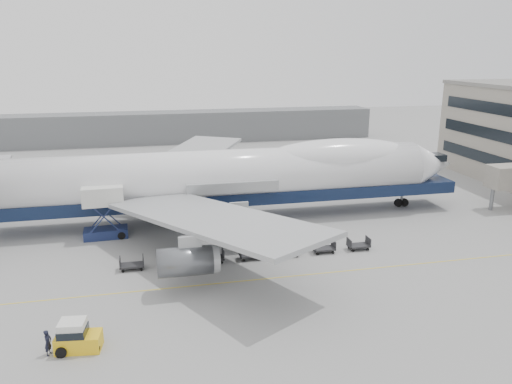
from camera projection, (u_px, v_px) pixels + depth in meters
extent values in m
plane|color=gray|center=(238.00, 256.00, 52.05)|extent=(260.00, 260.00, 0.00)
cube|color=gold|center=(250.00, 280.00, 46.41)|extent=(60.00, 0.15, 0.01)
cylinder|color=slate|center=(492.00, 199.00, 66.63)|extent=(0.50, 0.50, 3.00)
cube|color=slate|center=(140.00, 128.00, 114.78)|extent=(110.00, 8.00, 7.00)
cylinder|color=white|center=(220.00, 176.00, 61.77)|extent=(52.00, 6.40, 6.40)
cube|color=#0F1A37|center=(228.00, 195.00, 62.67)|extent=(60.00, 5.76, 1.50)
cone|color=white|center=(431.00, 165.00, 67.79)|extent=(6.00, 6.40, 6.40)
ellipsoid|color=white|center=(339.00, 156.00, 64.53)|extent=(20.67, 5.78, 4.56)
cube|color=#9EA0A3|center=(211.00, 218.00, 47.89)|extent=(20.35, 26.74, 2.26)
cube|color=#9EA0A3|center=(186.00, 158.00, 74.72)|extent=(20.35, 26.74, 2.26)
cylinder|color=#595B60|center=(165.00, 167.00, 79.13)|extent=(4.80, 2.60, 2.60)
cylinder|color=#595B60|center=(210.00, 178.00, 71.92)|extent=(4.80, 2.60, 2.60)
cylinder|color=#595B60|center=(235.00, 223.00, 53.13)|extent=(4.80, 2.60, 2.60)
cylinder|color=#595B60|center=(185.00, 262.00, 43.43)|extent=(4.80, 2.60, 2.60)
cylinder|color=slate|center=(402.00, 198.00, 68.17)|extent=(0.36, 0.36, 2.50)
cylinder|color=black|center=(401.00, 203.00, 68.36)|extent=(1.10, 0.45, 1.10)
cylinder|color=slate|center=(200.00, 219.00, 59.54)|extent=(0.36, 0.36, 2.50)
cylinder|color=black|center=(200.00, 224.00, 59.73)|extent=(1.10, 0.45, 1.10)
cylinder|color=slate|center=(195.00, 204.00, 65.17)|extent=(0.36, 0.36, 2.50)
cylinder|color=black|center=(195.00, 210.00, 65.36)|extent=(1.10, 0.45, 1.10)
cube|color=navy|center=(106.00, 233.00, 57.02)|extent=(4.96, 2.55, 1.07)
cube|color=silver|center=(103.00, 195.00, 55.80)|extent=(4.58, 2.72, 2.14)
cube|color=navy|center=(104.00, 217.00, 55.40)|extent=(3.47, 0.28, 3.83)
cube|color=navy|center=(105.00, 211.00, 57.40)|extent=(3.47, 0.28, 3.83)
cube|color=slate|center=(104.00, 192.00, 57.26)|extent=(2.38, 1.27, 0.15)
cylinder|color=black|center=(89.00, 238.00, 55.77)|extent=(0.87, 0.34, 0.87)
cylinder|color=black|center=(91.00, 232.00, 57.59)|extent=(0.87, 0.34, 0.87)
cylinder|color=black|center=(122.00, 235.00, 56.49)|extent=(0.87, 0.34, 0.87)
cylinder|color=black|center=(122.00, 230.00, 58.32)|extent=(0.87, 0.34, 0.87)
cube|color=yellow|center=(79.00, 342.00, 35.51)|extent=(3.29, 2.04, 1.22)
cube|color=silver|center=(72.00, 328.00, 35.18)|extent=(1.96, 1.77, 1.11)
cube|color=black|center=(73.00, 331.00, 35.24)|extent=(2.08, 1.89, 0.56)
cylinder|color=black|center=(61.00, 352.00, 34.66)|extent=(0.78, 0.33, 0.78)
cylinder|color=black|center=(64.00, 341.00, 36.02)|extent=(0.78, 0.33, 0.78)
cylinder|color=black|center=(94.00, 348.00, 35.12)|extent=(0.78, 0.33, 0.78)
cylinder|color=black|center=(96.00, 337.00, 36.48)|extent=(0.78, 0.33, 0.78)
imported|color=black|center=(48.00, 343.00, 34.81)|extent=(0.64, 0.80, 1.91)
cone|color=#E7420C|center=(74.00, 321.00, 38.93)|extent=(0.34, 0.34, 0.54)
cube|color=#E7420C|center=(74.00, 324.00, 39.00)|extent=(0.36, 0.36, 0.03)
cube|color=#2D2D30|center=(132.00, 265.00, 48.62)|extent=(2.30, 1.35, 0.18)
cube|color=#2D2D30|center=(120.00, 262.00, 48.28)|extent=(0.08, 1.35, 0.90)
cube|color=#2D2D30|center=(143.00, 260.00, 48.74)|extent=(0.08, 1.35, 0.90)
cylinder|color=black|center=(123.00, 271.00, 48.01)|extent=(0.30, 0.12, 0.30)
cylinder|color=black|center=(123.00, 266.00, 49.04)|extent=(0.30, 0.12, 0.30)
cylinder|color=black|center=(141.00, 270.00, 48.36)|extent=(0.30, 0.12, 0.30)
cylinder|color=black|center=(141.00, 265.00, 49.39)|extent=(0.30, 0.12, 0.30)
cube|color=#2D2D30|center=(173.00, 262.00, 49.44)|extent=(2.30, 1.35, 0.18)
cube|color=#2D2D30|center=(161.00, 259.00, 49.10)|extent=(0.08, 1.35, 0.90)
cube|color=#2D2D30|center=(184.00, 257.00, 49.56)|extent=(0.08, 1.35, 0.90)
cylinder|color=black|center=(164.00, 267.00, 48.83)|extent=(0.30, 0.12, 0.30)
cylinder|color=black|center=(164.00, 263.00, 49.86)|extent=(0.30, 0.12, 0.30)
cylinder|color=black|center=(182.00, 266.00, 49.18)|extent=(0.30, 0.12, 0.30)
cylinder|color=black|center=(181.00, 261.00, 50.21)|extent=(0.30, 0.12, 0.30)
cube|color=#2D2D30|center=(212.00, 258.00, 50.26)|extent=(2.30, 1.35, 0.18)
cube|color=#2D2D30|center=(201.00, 255.00, 49.92)|extent=(0.08, 1.35, 0.90)
cube|color=#2D2D30|center=(223.00, 254.00, 50.38)|extent=(0.08, 1.35, 0.90)
cylinder|color=black|center=(205.00, 264.00, 49.65)|extent=(0.30, 0.12, 0.30)
cylinder|color=black|center=(203.00, 259.00, 50.68)|extent=(0.30, 0.12, 0.30)
cylinder|color=black|center=(222.00, 262.00, 50.00)|extent=(0.30, 0.12, 0.30)
cylinder|color=black|center=(220.00, 258.00, 51.03)|extent=(0.30, 0.12, 0.30)
cube|color=#2D2D30|center=(251.00, 255.00, 51.08)|extent=(2.30, 1.35, 0.18)
cube|color=#2D2D30|center=(240.00, 252.00, 50.74)|extent=(0.08, 1.35, 0.90)
cube|color=#2D2D30|center=(261.00, 250.00, 51.20)|extent=(0.08, 1.35, 0.90)
cylinder|color=black|center=(244.00, 260.00, 50.47)|extent=(0.30, 0.12, 0.30)
cylinder|color=black|center=(241.00, 256.00, 51.50)|extent=(0.30, 0.12, 0.30)
cylinder|color=black|center=(260.00, 259.00, 50.82)|extent=(0.30, 0.12, 0.30)
cylinder|color=black|center=(258.00, 255.00, 51.85)|extent=(0.30, 0.12, 0.30)
cube|color=#2D2D30|center=(288.00, 252.00, 51.90)|extent=(2.30, 1.35, 0.18)
cube|color=#2D2D30|center=(278.00, 249.00, 51.56)|extent=(0.08, 1.35, 0.90)
cube|color=#2D2D30|center=(298.00, 247.00, 52.02)|extent=(0.08, 1.35, 0.90)
cylinder|color=black|center=(281.00, 257.00, 51.29)|extent=(0.30, 0.12, 0.30)
cylinder|color=black|center=(278.00, 253.00, 52.32)|extent=(0.30, 0.12, 0.30)
cylinder|color=black|center=(297.00, 256.00, 51.64)|extent=(0.30, 0.12, 0.30)
cylinder|color=black|center=(294.00, 252.00, 52.67)|extent=(0.30, 0.12, 0.30)
cube|color=#2D2D30|center=(324.00, 248.00, 52.72)|extent=(2.30, 1.35, 0.18)
cube|color=#2D2D30|center=(314.00, 246.00, 52.38)|extent=(0.08, 1.35, 0.90)
cube|color=#2D2D30|center=(334.00, 244.00, 52.84)|extent=(0.08, 1.35, 0.90)
cylinder|color=black|center=(318.00, 254.00, 52.11)|extent=(0.30, 0.12, 0.30)
cylinder|color=black|center=(314.00, 250.00, 53.14)|extent=(0.30, 0.12, 0.30)
cylinder|color=black|center=(333.00, 252.00, 52.46)|extent=(0.30, 0.12, 0.30)
cylinder|color=black|center=(329.00, 249.00, 53.49)|extent=(0.30, 0.12, 0.30)
cube|color=#2D2D30|center=(358.00, 245.00, 53.54)|extent=(2.30, 1.35, 0.18)
cube|color=#2D2D30|center=(349.00, 243.00, 53.20)|extent=(0.08, 1.35, 0.90)
cube|color=#2D2D30|center=(368.00, 241.00, 53.66)|extent=(0.08, 1.35, 0.90)
cylinder|color=black|center=(353.00, 251.00, 52.93)|extent=(0.30, 0.12, 0.30)
cylinder|color=black|center=(349.00, 247.00, 53.96)|extent=(0.30, 0.12, 0.30)
cylinder|color=black|center=(368.00, 249.00, 53.28)|extent=(0.30, 0.12, 0.30)
cylinder|color=black|center=(363.00, 246.00, 54.31)|extent=(0.30, 0.12, 0.30)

